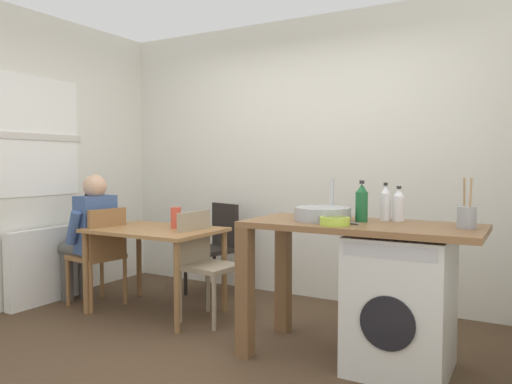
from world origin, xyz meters
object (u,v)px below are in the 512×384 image
at_px(chair_person_seat, 101,251).
at_px(bottle_tall_green, 362,203).
at_px(washing_machine, 400,303).
at_px(mixing_bowl, 335,221).
at_px(bottle_squat_brown, 385,203).
at_px(chair_spare_by_wall, 217,243).
at_px(chair_opposite, 204,259).
at_px(dining_table, 155,239).
at_px(seated_person, 90,232).
at_px(bottle_clear_small, 399,205).
at_px(vase, 176,218).
at_px(utensil_crock, 467,217).

bearing_deg(chair_person_seat, bottle_tall_green, -81.54).
bearing_deg(bottle_tall_green, washing_machine, -13.58).
bearing_deg(washing_machine, mixing_bowl, -151.45).
bearing_deg(chair_person_seat, bottle_squat_brown, -78.20).
bearing_deg(washing_machine, bottle_squat_brown, 126.62).
xyz_separation_m(chair_spare_by_wall, bottle_tall_green, (1.75, -0.88, 0.54)).
distance_m(chair_spare_by_wall, washing_machine, 2.24).
distance_m(chair_opposite, mixing_bowl, 1.45).
bearing_deg(washing_machine, dining_table, 175.28).
bearing_deg(seated_person, bottle_clear_small, -78.82).
bearing_deg(bottle_clear_small, dining_table, -178.75).
relative_size(washing_machine, vase, 4.69).
bearing_deg(bottle_tall_green, chair_person_seat, -179.99).
height_order(dining_table, bottle_tall_green, bottle_tall_green).
bearing_deg(vase, bottle_tall_green, -6.97).
distance_m(bottle_tall_green, utensil_crock, 0.65).
distance_m(chair_person_seat, washing_machine, 2.70).
relative_size(dining_table, chair_person_seat, 1.22).
bearing_deg(seated_person, washing_machine, -83.36).
bearing_deg(bottle_squat_brown, bottle_clear_small, 5.14).
xyz_separation_m(chair_spare_by_wall, washing_machine, (2.03, -0.95, -0.08)).
height_order(bottle_tall_green, mixing_bowl, bottle_tall_green).
height_order(chair_opposite, bottle_tall_green, bottle_tall_green).
xyz_separation_m(seated_person, utensil_crock, (3.22, -0.04, 0.32)).
distance_m(bottle_tall_green, bottle_clear_small, 0.26).
bearing_deg(utensil_crock, bottle_squat_brown, 162.86).
height_order(chair_person_seat, mixing_bowl, mixing_bowl).
distance_m(bottle_squat_brown, mixing_bowl, 0.47).
height_order(washing_machine, bottle_clear_small, bottle_clear_small).
height_order(chair_spare_by_wall, washing_machine, chair_spare_by_wall).
xyz_separation_m(washing_machine, mixing_bowl, (-0.36, -0.20, 0.52)).
bearing_deg(washing_machine, bottle_tall_green, 166.42).
xyz_separation_m(chair_spare_by_wall, utensil_crock, (2.39, -0.90, 0.48)).
distance_m(utensil_crock, vase, 2.38).
bearing_deg(chair_opposite, bottle_clear_small, 94.33).
bearing_deg(seated_person, chair_person_seat, -90.00).
xyz_separation_m(seated_person, vase, (0.86, 0.19, 0.16)).
height_order(chair_person_seat, bottle_squat_brown, bottle_squat_brown).
height_order(chair_person_seat, utensil_crock, utensil_crock).
bearing_deg(utensil_crock, washing_machine, -171.90).
bearing_deg(utensil_crock, bottle_clear_small, 158.83).
bearing_deg(washing_machine, bottle_clear_small, 108.03).
relative_size(chair_spare_by_wall, bottle_squat_brown, 3.52).
distance_m(dining_table, seated_person, 0.71).
relative_size(dining_table, utensil_crock, 3.67).
distance_m(chair_opposite, utensil_crock, 2.10).
bearing_deg(bottle_squat_brown, chair_spare_by_wall, 158.55).
distance_m(dining_table, bottle_squat_brown, 2.03).
relative_size(chair_spare_by_wall, mixing_bowl, 4.79).
bearing_deg(bottle_squat_brown, seated_person, -177.35).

